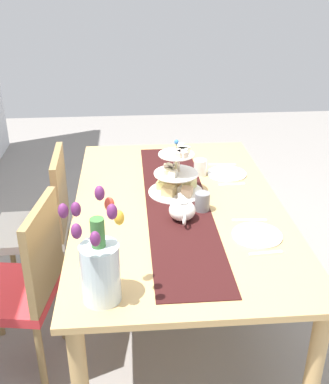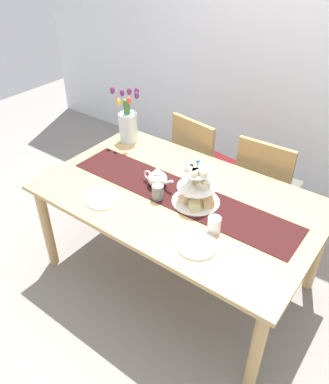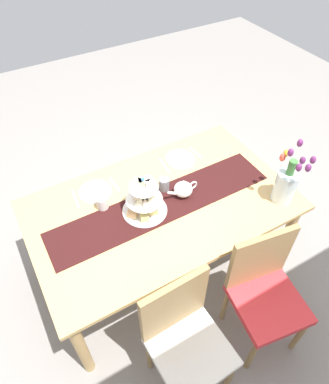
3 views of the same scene
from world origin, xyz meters
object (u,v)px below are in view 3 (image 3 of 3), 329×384
at_px(chair_right, 184,336).
at_px(mug_white_text, 102,203).
at_px(teapot, 183,189).
at_px(tulip_vase, 286,183).
at_px(tiered_cake_stand, 143,201).
at_px(knife_right, 76,199).
at_px(dinner_plate_left, 180,159).
at_px(fork_left, 196,153).
at_px(knife_left, 164,166).
at_px(chair_left, 264,289).
at_px(mug_grey, 164,184).
at_px(dining_table, 162,212).
at_px(fork_right, 114,185).
at_px(dinner_plate_right, 95,192).

bearing_deg(chair_right, mug_white_text, -85.48).
xyz_separation_m(teapot, tulip_vase, (-0.57, 0.37, 0.09)).
bearing_deg(tiered_cake_stand, mug_white_text, -36.32).
relative_size(knife_right, mug_white_text, 1.79).
xyz_separation_m(tiered_cake_stand, dinner_plate_left, (-0.49, -0.33, -0.09)).
relative_size(fork_left, knife_left, 0.88).
height_order(fork_left, mug_white_text, mug_white_text).
relative_size(teapot, fork_left, 1.59).
distance_m(chair_right, mug_white_text, 0.98).
bearing_deg(tulip_vase, chair_right, 21.24).
bearing_deg(chair_left, tiered_cake_stand, -60.15).
bearing_deg(tiered_cake_stand, dinner_plate_left, -146.14).
bearing_deg(dinner_plate_left, teapot, 61.44).
xyz_separation_m(dinner_plate_left, mug_white_text, (0.71, 0.16, 0.04)).
bearing_deg(fork_left, mug_white_text, 10.59).
relative_size(chair_right, dinner_plate_left, 3.96).
bearing_deg(knife_left, tiered_cake_stand, 43.73).
distance_m(chair_right, mug_grey, 0.99).
xyz_separation_m(tiered_cake_stand, mug_grey, (-0.22, -0.11, -0.05)).
relative_size(dining_table, tulip_vase, 4.00).
bearing_deg(mug_grey, chair_right, 67.25).
xyz_separation_m(tiered_cake_stand, teapot, (-0.31, 0.00, -0.04)).
height_order(chair_left, knife_left, chair_left).
bearing_deg(dining_table, fork_right, -57.70).
relative_size(dining_table, teapot, 7.51).
relative_size(chair_left, chair_right, 1.00).
bearing_deg(fork_left, tulip_vase, 109.66).
bearing_deg(fork_right, teapot, 139.14).
distance_m(dinner_plate_right, fork_right, 0.15).
relative_size(chair_right, fork_right, 6.07).
relative_size(mug_grey, mug_white_text, 1.00).
relative_size(teapot, dinner_plate_right, 1.04).
bearing_deg(teapot, dining_table, 0.00).
xyz_separation_m(tulip_vase, mug_white_text, (1.10, -0.53, -0.10)).
relative_size(tulip_vase, dinner_plate_left, 1.95).
relative_size(fork_right, mug_grey, 1.58).
distance_m(teapot, mug_grey, 0.14).
distance_m(dining_table, dinner_plate_right, 0.49).
xyz_separation_m(chair_right, knife_left, (-0.49, -1.10, 0.23)).
distance_m(chair_left, dinner_plate_right, 1.30).
bearing_deg(fork_left, mug_grey, 27.60).
distance_m(dinner_plate_left, knife_left, 0.15).
height_order(tiered_cake_stand, mug_grey, tiered_cake_stand).
height_order(dinner_plate_left, mug_grey, mug_grey).
bearing_deg(knife_left, chair_right, 65.82).
bearing_deg(tulip_vase, teapot, -32.71).
height_order(teapot, tulip_vase, tulip_vase).
distance_m(dining_table, knife_right, 0.60).
xyz_separation_m(chair_left, mug_white_text, (0.67, -0.94, 0.27)).
distance_m(fork_left, mug_grey, 0.47).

